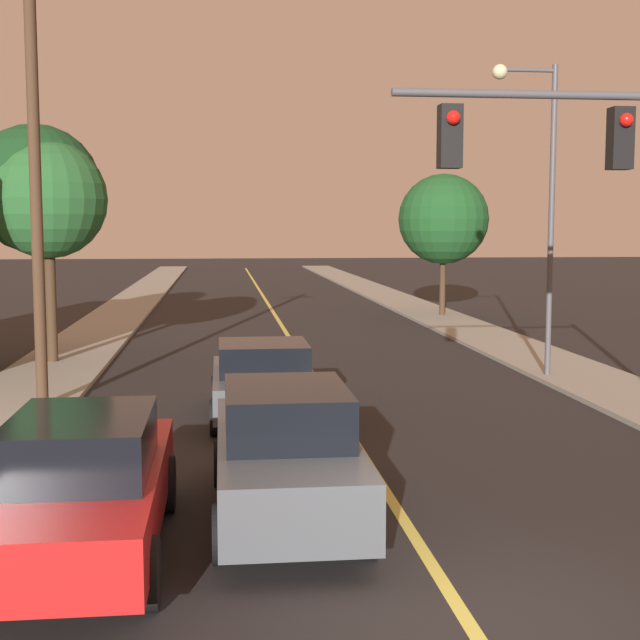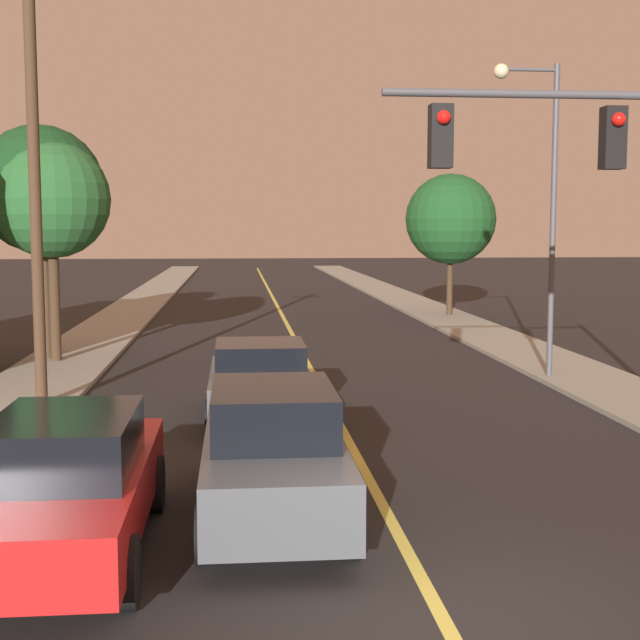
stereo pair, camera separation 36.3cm
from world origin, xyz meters
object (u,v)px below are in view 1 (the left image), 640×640
streetlamp_right (538,181)px  utility_pole_left (35,179)px  tree_left_far (36,190)px  car_outer_lane_front (85,485)px  tree_right_near (443,219)px  car_near_lane_second (263,380)px  car_near_lane_front (286,452)px  tree_left_near (48,200)px

streetlamp_right → utility_pole_left: size_ratio=0.85×
tree_left_far → car_outer_lane_front: bearing=-77.3°
car_outer_lane_front → streetlamp_right: (9.27, 11.01, 4.03)m
car_outer_lane_front → tree_right_near: tree_right_near is taller
tree_left_far → tree_right_near: 17.95m
car_near_lane_second → tree_left_far: (-5.81, 8.17, 4.00)m
utility_pole_left → tree_left_far: utility_pole_left is taller
car_near_lane_front → streetlamp_right: bearing=55.1°
streetlamp_right → tree_left_far: bearing=161.3°
car_outer_lane_front → tree_left_far: bearing=102.7°
streetlamp_right → tree_left_far: size_ratio=1.17×
streetlamp_right → tree_left_far: 13.42m
car_near_lane_second → streetlamp_right: size_ratio=0.56×
car_outer_lane_front → streetlamp_right: streetlamp_right is taller
streetlamp_right → tree_right_near: streetlamp_right is taller
car_near_lane_front → utility_pole_left: size_ratio=0.55×
streetlamp_right → tree_left_near: size_ratio=1.26×
car_near_lane_front → tree_left_near: 15.04m
tree_right_near → car_outer_lane_front: bearing=-112.4°
car_near_lane_front → tree_right_near: tree_right_near is taller
utility_pole_left → tree_left_far: 6.96m
car_near_lane_second → car_outer_lane_front: size_ratio=0.84×
tree_left_far → utility_pole_left: bearing=-79.0°
tree_left_far → tree_right_near: bearing=37.5°
tree_left_near → utility_pole_left: bearing=-81.6°
car_near_lane_front → car_outer_lane_front: bearing=-154.7°
car_near_lane_second → car_near_lane_front: bearing=-90.0°
utility_pole_left → tree_left_far: size_ratio=1.38×
streetlamp_right → car_near_lane_front: bearing=-124.9°
tree_right_near → utility_pole_left: bearing=-126.0°
car_near_lane_front → car_outer_lane_front: size_ratio=0.98×
car_outer_lane_front → car_near_lane_front: bearing=25.3°
streetlamp_right → tree_right_near: 15.33m
tree_left_far → tree_left_near: bearing=-56.4°
tree_left_near → tree_left_far: bearing=123.6°
car_near_lane_front → tree_left_far: bearing=112.3°
car_outer_lane_front → tree_left_near: (-3.03, 14.69, 3.63)m
car_near_lane_second → streetlamp_right: (6.90, 3.86, 4.11)m
car_outer_lane_front → streetlamp_right: bearing=49.9°
tree_left_near → tree_left_far: 0.80m
car_near_lane_second → tree_left_far: bearing=125.4°
car_outer_lane_front → car_near_lane_second: bearing=71.6°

